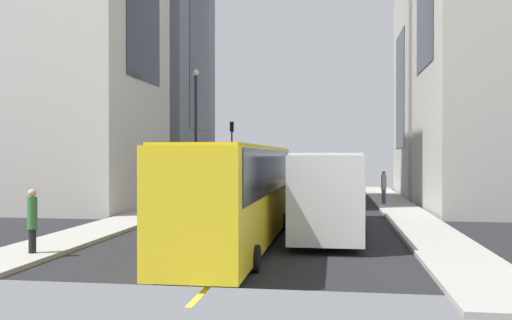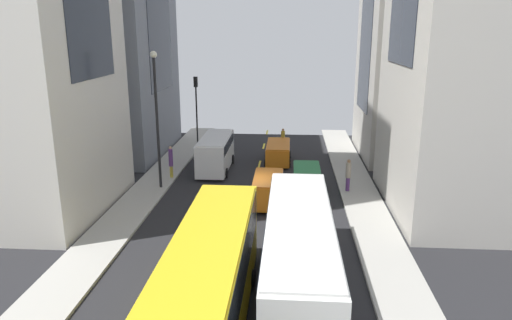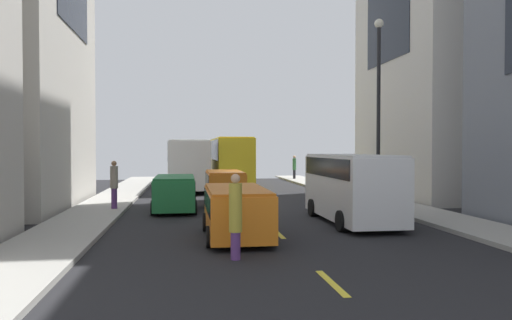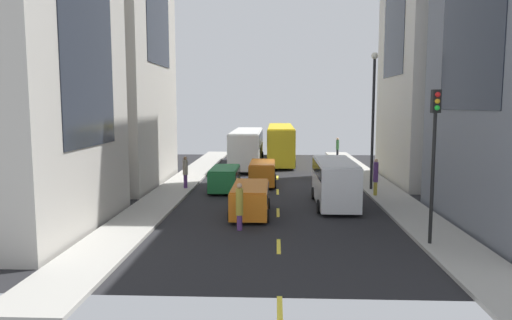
{
  "view_description": "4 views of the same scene",
  "coord_description": "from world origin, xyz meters",
  "px_view_note": "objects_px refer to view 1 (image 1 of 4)",
  "views": [
    {
      "loc": [
        -3.14,
        33.44,
        3.27
      ],
      "look_at": [
        1.37,
        2.49,
        3.0
      ],
      "focal_mm": 38.7,
      "sensor_mm": 36.0,
      "label": 1
    },
    {
      "loc": [
        -2.32,
        26.83,
        10.28
      ],
      "look_at": [
        -0.23,
        -1.99,
        2.28
      ],
      "focal_mm": 33.15,
      "sensor_mm": 36.0,
      "label": 2
    },
    {
      "loc": [
        -2.99,
        -24.67,
        2.8
      ],
      "look_at": [
        0.37,
        -1.39,
        2.25
      ],
      "focal_mm": 33.98,
      "sensor_mm": 36.0,
      "label": 3
    },
    {
      "loc": [
        -0.13,
        -33.49,
        5.67
      ],
      "look_at": [
        -1.65,
        2.32,
        1.47
      ],
      "focal_mm": 33.11,
      "sensor_mm": 36.0,
      "label": 4
    }
  ],
  "objects_px": {
    "delivery_van_white": "(251,179)",
    "traffic_light_near_corner": "(232,143)",
    "pedestrian_crossing_near": "(320,181)",
    "car_orange_1": "(302,192)",
    "pedestrian_waiting_curb": "(32,218)",
    "car_green_2": "(342,191)",
    "city_bus_white": "(328,185)",
    "car_orange_0": "(314,185)",
    "pedestrian_walking_far": "(384,186)",
    "streetcar_yellow": "(239,187)",
    "pedestrian_crossing_mid": "(206,182)"
  },
  "relations": [
    {
      "from": "delivery_van_white",
      "to": "pedestrian_walking_far",
      "type": "bearing_deg",
      "value": 154.26
    },
    {
      "from": "car_orange_0",
      "to": "pedestrian_crossing_near",
      "type": "height_order",
      "value": "pedestrian_crossing_near"
    },
    {
      "from": "car_orange_0",
      "to": "delivery_van_white",
      "type": "bearing_deg",
      "value": 28.33
    },
    {
      "from": "delivery_van_white",
      "to": "traffic_light_near_corner",
      "type": "distance_m",
      "value": 8.68
    },
    {
      "from": "pedestrian_crossing_mid",
      "to": "pedestrian_crossing_near",
      "type": "bearing_deg",
      "value": -130.35
    },
    {
      "from": "car_orange_1",
      "to": "pedestrian_waiting_curb",
      "type": "height_order",
      "value": "pedestrian_waiting_curb"
    },
    {
      "from": "delivery_van_white",
      "to": "car_green_2",
      "type": "height_order",
      "value": "delivery_van_white"
    },
    {
      "from": "car_green_2",
      "to": "pedestrian_waiting_curb",
      "type": "bearing_deg",
      "value": 63.35
    },
    {
      "from": "delivery_van_white",
      "to": "traffic_light_near_corner",
      "type": "xyz_separation_m",
      "value": [
        2.88,
        -7.67,
        2.87
      ]
    },
    {
      "from": "pedestrian_crossing_near",
      "to": "car_orange_0",
      "type": "bearing_deg",
      "value": -22.32
    },
    {
      "from": "pedestrian_crossing_near",
      "to": "pedestrian_waiting_curb",
      "type": "bearing_deg",
      "value": -31.56
    },
    {
      "from": "delivery_van_white",
      "to": "car_green_2",
      "type": "distance_m",
      "value": 8.01
    },
    {
      "from": "delivery_van_white",
      "to": "car_orange_0",
      "type": "relative_size",
      "value": 1.35
    },
    {
      "from": "delivery_van_white",
      "to": "pedestrian_crossing_near",
      "type": "bearing_deg",
      "value": -132.28
    },
    {
      "from": "car_orange_1",
      "to": "delivery_van_white",
      "type": "bearing_deg",
      "value": -57.63
    },
    {
      "from": "city_bus_white",
      "to": "pedestrian_crossing_mid",
      "type": "relative_size",
      "value": 5.11
    },
    {
      "from": "pedestrian_crossing_mid",
      "to": "pedestrian_walking_far",
      "type": "bearing_deg",
      "value": 174.55
    },
    {
      "from": "car_orange_1",
      "to": "pedestrian_crossing_near",
      "type": "relative_size",
      "value": 1.91
    },
    {
      "from": "pedestrian_waiting_curb",
      "to": "pedestrian_walking_far",
      "type": "relative_size",
      "value": 0.97
    },
    {
      "from": "pedestrian_crossing_near",
      "to": "traffic_light_near_corner",
      "type": "relative_size",
      "value": 0.35
    },
    {
      "from": "car_orange_0",
      "to": "pedestrian_waiting_curb",
      "type": "distance_m",
      "value": 27.87
    },
    {
      "from": "car_green_2",
      "to": "pedestrian_waiting_curb",
      "type": "height_order",
      "value": "pedestrian_waiting_curb"
    },
    {
      "from": "car_orange_0",
      "to": "pedestrian_crossing_near",
      "type": "distance_m",
      "value": 2.98
    },
    {
      "from": "car_orange_0",
      "to": "pedestrian_waiting_curb",
      "type": "relative_size",
      "value": 2.2
    },
    {
      "from": "car_orange_1",
      "to": "pedestrian_crossing_mid",
      "type": "bearing_deg",
      "value": -31.09
    },
    {
      "from": "car_orange_1",
      "to": "pedestrian_waiting_curb",
      "type": "bearing_deg",
      "value": 66.68
    },
    {
      "from": "pedestrian_waiting_curb",
      "to": "pedestrian_crossing_near",
      "type": "distance_m",
      "value": 30.8
    },
    {
      "from": "delivery_van_white",
      "to": "traffic_light_near_corner",
      "type": "bearing_deg",
      "value": -69.42
    },
    {
      "from": "delivery_van_white",
      "to": "pedestrian_walking_far",
      "type": "height_order",
      "value": "delivery_van_white"
    },
    {
      "from": "car_orange_0",
      "to": "pedestrian_walking_far",
      "type": "bearing_deg",
      "value": 123.95
    },
    {
      "from": "pedestrian_walking_far",
      "to": "pedestrian_waiting_curb",
      "type": "bearing_deg",
      "value": -68.44
    },
    {
      "from": "delivery_van_white",
      "to": "car_orange_0",
      "type": "height_order",
      "value": "delivery_van_white"
    },
    {
      "from": "car_green_2",
      "to": "delivery_van_white",
      "type": "bearing_deg",
      "value": -33.09
    },
    {
      "from": "car_orange_1",
      "to": "city_bus_white",
      "type": "bearing_deg",
      "value": 99.48
    },
    {
      "from": "pedestrian_crossing_mid",
      "to": "traffic_light_near_corner",
      "type": "distance_m",
      "value": 10.58
    },
    {
      "from": "city_bus_white",
      "to": "car_orange_1",
      "type": "xyz_separation_m",
      "value": [
        1.71,
        -10.24,
        -1.02
      ]
    },
    {
      "from": "car_orange_1",
      "to": "traffic_light_near_corner",
      "type": "distance_m",
      "value": 16.43
    },
    {
      "from": "city_bus_white",
      "to": "traffic_light_near_corner",
      "type": "xyz_separation_m",
      "value": [
        8.85,
        -24.63,
        2.37
      ]
    },
    {
      "from": "city_bus_white",
      "to": "delivery_van_white",
      "type": "distance_m",
      "value": 17.99
    },
    {
      "from": "delivery_van_white",
      "to": "pedestrian_walking_far",
      "type": "relative_size",
      "value": 2.87
    },
    {
      "from": "city_bus_white",
      "to": "car_green_2",
      "type": "height_order",
      "value": "city_bus_white"
    },
    {
      "from": "car_green_2",
      "to": "pedestrian_crossing_mid",
      "type": "relative_size",
      "value": 1.8
    },
    {
      "from": "streetcar_yellow",
      "to": "delivery_van_white",
      "type": "xyz_separation_m",
      "value": [
        2.85,
        -20.97,
        -0.61
      ]
    },
    {
      "from": "delivery_van_white",
      "to": "pedestrian_waiting_curb",
      "type": "relative_size",
      "value": 2.96
    },
    {
      "from": "delivery_van_white",
      "to": "pedestrian_crossing_mid",
      "type": "relative_size",
      "value": 2.69
    },
    {
      "from": "pedestrian_crossing_near",
      "to": "car_green_2",
      "type": "bearing_deg",
      "value": -6.0
    },
    {
      "from": "car_orange_0",
      "to": "pedestrian_crossing_mid",
      "type": "height_order",
      "value": "pedestrian_crossing_mid"
    },
    {
      "from": "city_bus_white",
      "to": "traffic_light_near_corner",
      "type": "distance_m",
      "value": 26.28
    },
    {
      "from": "streetcar_yellow",
      "to": "car_orange_1",
      "type": "height_order",
      "value": "streetcar_yellow"
    },
    {
      "from": "car_green_2",
      "to": "pedestrian_crossing_mid",
      "type": "bearing_deg",
      "value": -11.27
    }
  ]
}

